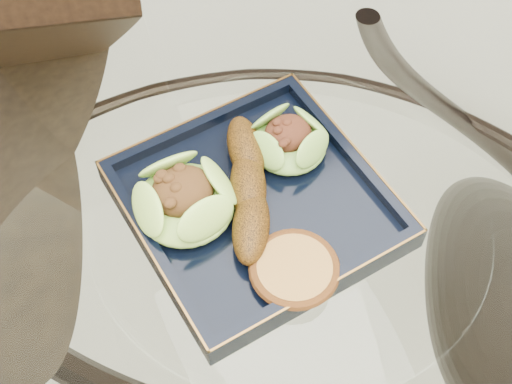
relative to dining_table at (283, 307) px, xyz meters
name	(u,v)px	position (x,y,z in m)	size (l,w,h in m)	color
dining_table	(283,307)	(0.00, 0.00, 0.00)	(1.13, 1.13, 0.77)	white
dining_chair	(52,189)	(-0.21, 0.39, -0.09)	(0.49, 0.49, 0.90)	#321F10
navy_plate	(256,207)	(-0.01, 0.05, 0.17)	(0.27, 0.27, 0.02)	black
lettuce_wrap_left	(185,201)	(-0.09, 0.08, 0.20)	(0.11, 0.11, 0.04)	#72AE32
lettuce_wrap_right	(289,142)	(0.06, 0.10, 0.20)	(0.09, 0.09, 0.03)	#518E29
roasted_plantain	(248,186)	(-0.02, 0.07, 0.20)	(0.19, 0.04, 0.04)	#5A3409
crumb_patty	(294,270)	(-0.02, -0.04, 0.19)	(0.08, 0.08, 0.02)	#A87738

